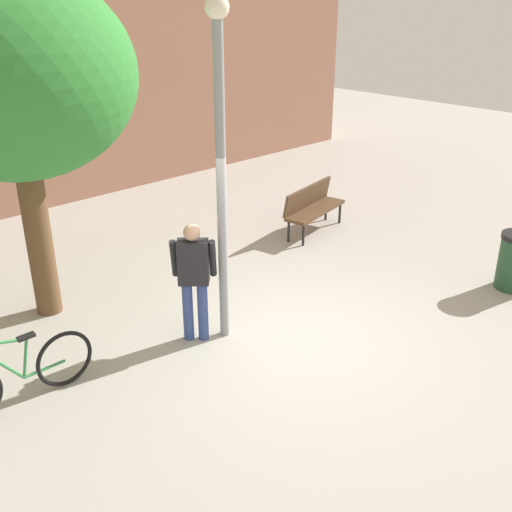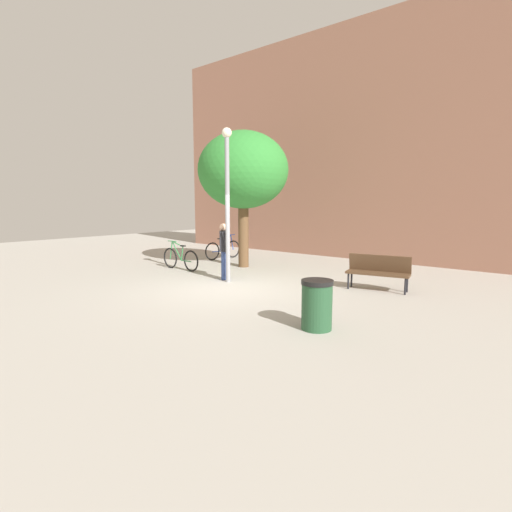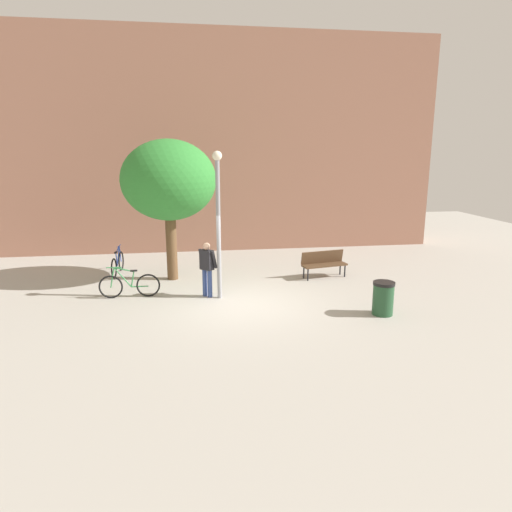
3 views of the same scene
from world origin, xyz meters
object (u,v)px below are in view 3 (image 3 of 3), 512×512
Objects in this scene: person_by_lamppost at (207,266)px; plaza_tree at (169,181)px; trash_bin at (383,298)px; lamppost at (218,213)px; bicycle_blue at (118,264)px; bicycle_green at (129,285)px; park_bench at (324,262)px.

person_by_lamppost is 3.38m from plaza_tree.
person_by_lamppost is 5.17m from trash_bin.
bicycle_blue is (-3.43, 3.24, -2.19)m from lamppost.
bicycle_green is at bearing 173.81° from person_by_lamppost.
lamppost reaches higher than bicycle_green.
park_bench is 6.59m from bicycle_green.
plaza_tree is 5.16× the size of trash_bin.
person_by_lamppost is at bearing 153.02° from lamppost.
person_by_lamppost is at bearing -6.19° from bicycle_green.
lamppost is 2.40× the size of bicycle_green.
bicycle_green is at bearing -168.33° from park_bench.
person_by_lamppost is 2.42m from bicycle_green.
lamppost is at bearing -9.16° from bicycle_green.
lamppost is at bearing -26.98° from person_by_lamppost.
person_by_lamppost is at bearing -62.35° from plaza_tree.
plaza_tree is at bearing 117.65° from person_by_lamppost.
bicycle_blue is at bearing 135.11° from person_by_lamppost.
bicycle_green is (-2.34, 0.25, -0.58)m from person_by_lamppost.
plaza_tree is 3.72m from bicycle_green.
bicycle_green reaches higher than park_bench.
bicycle_green is 7.40m from trash_bin.
lamppost reaches higher than trash_bin.
trash_bin is (5.73, -4.37, -2.90)m from plaza_tree.
park_bench is (4.12, 1.59, -0.42)m from person_by_lamppost.
park_bench is at bearing 11.67° from bicycle_green.
lamppost is 2.83m from plaza_tree.
bicycle_blue is at bearing 136.60° from lamppost.
lamppost is 2.61× the size of park_bench.
lamppost is 5.20m from bicycle_blue.
bicycle_blue is at bearing 168.43° from park_bench.
person_by_lamppost reaches higher than bicycle_blue.
person_by_lamppost is 4.37m from bicycle_blue.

